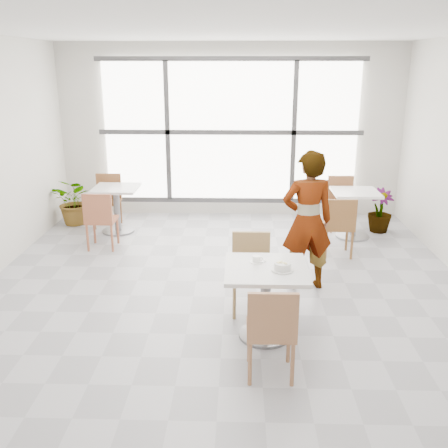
{
  "coord_description": "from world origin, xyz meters",
  "views": [
    {
      "loc": [
        0.16,
        -5.42,
        2.62
      ],
      "look_at": [
        0.0,
        -0.3,
        1.0
      ],
      "focal_mm": 40.4,
      "sensor_mm": 36.0,
      "label": 1
    }
  ],
  "objects_px": {
    "bg_table_right": "(354,207)",
    "plant_right": "(380,211)",
    "chair_far": "(251,267)",
    "person": "(307,221)",
    "chair_near": "(271,327)",
    "bg_chair_left_far": "(108,196)",
    "main_table": "(266,289)",
    "coffee_cup": "(257,259)",
    "oatmeal_bowl": "(282,266)",
    "bg_chair_left_near": "(100,217)",
    "plant_left": "(76,201)",
    "bg_chair_right_near": "(339,223)",
    "bg_chair_right_far": "(341,199)",
    "bg_table_left": "(117,203)"
  },
  "relations": [
    {
      "from": "coffee_cup",
      "to": "person",
      "type": "relative_size",
      "value": 0.09
    },
    {
      "from": "bg_chair_left_near",
      "to": "bg_chair_left_far",
      "type": "relative_size",
      "value": 1.0
    },
    {
      "from": "main_table",
      "to": "bg_table_right",
      "type": "height_order",
      "value": "same"
    },
    {
      "from": "bg_table_left",
      "to": "plant_left",
      "type": "bearing_deg",
      "value": 154.02
    },
    {
      "from": "oatmeal_bowl",
      "to": "bg_chair_left_near",
      "type": "distance_m",
      "value": 3.53
    },
    {
      "from": "oatmeal_bowl",
      "to": "plant_left",
      "type": "bearing_deg",
      "value": 130.49
    },
    {
      "from": "main_table",
      "to": "plant_right",
      "type": "bearing_deg",
      "value": 59.33
    },
    {
      "from": "plant_right",
      "to": "bg_chair_right_near",
      "type": "bearing_deg",
      "value": -127.33
    },
    {
      "from": "chair_far",
      "to": "oatmeal_bowl",
      "type": "relative_size",
      "value": 4.14
    },
    {
      "from": "coffee_cup",
      "to": "bg_table_left",
      "type": "xyz_separation_m",
      "value": [
        -2.16,
        3.15,
        -0.29
      ]
    },
    {
      "from": "chair_far",
      "to": "bg_chair_left_near",
      "type": "relative_size",
      "value": 1.0
    },
    {
      "from": "chair_far",
      "to": "plant_left",
      "type": "relative_size",
      "value": 1.07
    },
    {
      "from": "coffee_cup",
      "to": "bg_table_right",
      "type": "bearing_deg",
      "value": 61.45
    },
    {
      "from": "bg_chair_left_near",
      "to": "coffee_cup",
      "type": "bearing_deg",
      "value": 133.55
    },
    {
      "from": "person",
      "to": "bg_chair_right_far",
      "type": "xyz_separation_m",
      "value": [
        0.87,
        2.38,
        -0.35
      ]
    },
    {
      "from": "coffee_cup",
      "to": "bg_chair_right_far",
      "type": "bearing_deg",
      "value": 66.46
    },
    {
      "from": "main_table",
      "to": "oatmeal_bowl",
      "type": "xyz_separation_m",
      "value": [
        0.15,
        -0.08,
        0.27
      ]
    },
    {
      "from": "main_table",
      "to": "oatmeal_bowl",
      "type": "height_order",
      "value": "oatmeal_bowl"
    },
    {
      "from": "bg_table_left",
      "to": "bg_table_right",
      "type": "bearing_deg",
      "value": -2.23
    },
    {
      "from": "bg_table_left",
      "to": "bg_chair_right_far",
      "type": "bearing_deg",
      "value": 4.86
    },
    {
      "from": "bg_chair_right_far",
      "to": "bg_chair_right_near",
      "type": "bearing_deg",
      "value": -101.81
    },
    {
      "from": "main_table",
      "to": "plant_right",
      "type": "relative_size",
      "value": 1.12
    },
    {
      "from": "coffee_cup",
      "to": "bg_chair_right_near",
      "type": "relative_size",
      "value": 0.18
    },
    {
      "from": "main_table",
      "to": "chair_far",
      "type": "distance_m",
      "value": 0.63
    },
    {
      "from": "person",
      "to": "bg_chair_right_near",
      "type": "height_order",
      "value": "person"
    },
    {
      "from": "bg_table_left",
      "to": "plant_right",
      "type": "relative_size",
      "value": 1.05
    },
    {
      "from": "chair_near",
      "to": "bg_chair_left_far",
      "type": "bearing_deg",
      "value": -60.23
    },
    {
      "from": "bg_table_right",
      "to": "plant_right",
      "type": "bearing_deg",
      "value": 31.03
    },
    {
      "from": "oatmeal_bowl",
      "to": "bg_table_right",
      "type": "xyz_separation_m",
      "value": [
        1.39,
        3.21,
        -0.31
      ]
    },
    {
      "from": "main_table",
      "to": "plant_left",
      "type": "height_order",
      "value": "plant_left"
    },
    {
      "from": "bg_table_right",
      "to": "bg_chair_right_near",
      "type": "distance_m",
      "value": 0.97
    },
    {
      "from": "bg_chair_right_near",
      "to": "plant_left",
      "type": "xyz_separation_m",
      "value": [
        -4.19,
        1.41,
        -0.1
      ]
    },
    {
      "from": "chair_far",
      "to": "bg_table_right",
      "type": "bearing_deg",
      "value": 56.33
    },
    {
      "from": "bg_chair_right_far",
      "to": "main_table",
      "type": "bearing_deg",
      "value": -111.54
    },
    {
      "from": "bg_chair_left_near",
      "to": "oatmeal_bowl",
      "type": "bearing_deg",
      "value": 134.03
    },
    {
      "from": "person",
      "to": "bg_chair_left_far",
      "type": "relative_size",
      "value": 1.95
    },
    {
      "from": "chair_far",
      "to": "person",
      "type": "relative_size",
      "value": 0.51
    },
    {
      "from": "chair_near",
      "to": "bg_chair_right_near",
      "type": "xyz_separation_m",
      "value": [
        1.12,
        2.97,
        0.0
      ]
    },
    {
      "from": "plant_left",
      "to": "bg_chair_right_near",
      "type": "bearing_deg",
      "value": -18.67
    },
    {
      "from": "main_table",
      "to": "bg_chair_right_near",
      "type": "distance_m",
      "value": 2.52
    },
    {
      "from": "bg_chair_right_far",
      "to": "plant_right",
      "type": "bearing_deg",
      "value": -15.06
    },
    {
      "from": "oatmeal_bowl",
      "to": "plant_right",
      "type": "bearing_deg",
      "value": 61.74
    },
    {
      "from": "main_table",
      "to": "bg_table_right",
      "type": "xyz_separation_m",
      "value": [
        1.54,
        3.13,
        -0.04
      ]
    },
    {
      "from": "bg_chair_left_far",
      "to": "chair_far",
      "type": "bearing_deg",
      "value": -52.16
    },
    {
      "from": "bg_chair_left_far",
      "to": "plant_right",
      "type": "bearing_deg",
      "value": -2.82
    },
    {
      "from": "bg_chair_right_near",
      "to": "chair_far",
      "type": "bearing_deg",
      "value": 52.18
    },
    {
      "from": "bg_chair_right_far",
      "to": "plant_right",
      "type": "xyz_separation_m",
      "value": [
        0.61,
        -0.17,
        -0.14
      ]
    },
    {
      "from": "chair_far",
      "to": "coffee_cup",
      "type": "distance_m",
      "value": 0.56
    },
    {
      "from": "main_table",
      "to": "oatmeal_bowl",
      "type": "bearing_deg",
      "value": -27.25
    },
    {
      "from": "main_table",
      "to": "coffee_cup",
      "type": "height_order",
      "value": "coffee_cup"
    }
  ]
}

